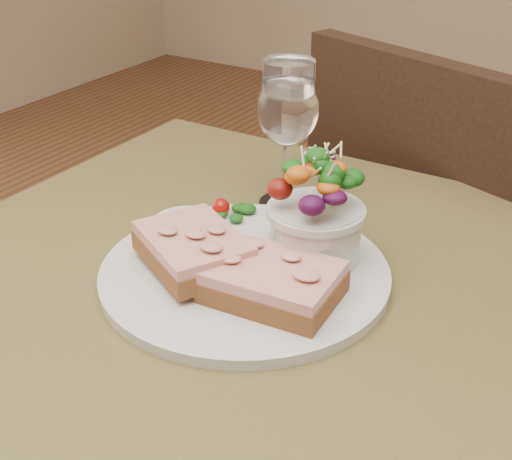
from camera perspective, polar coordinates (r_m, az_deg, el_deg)
The scene contains 9 objects.
cafe_table at distance 0.80m, azimuth -0.42°, elevation -11.66°, with size 0.80×0.80×0.75m.
chair_far at distance 1.45m, azimuth 14.96°, elevation -9.58°, with size 0.54×0.54×0.90m.
dinner_plate at distance 0.77m, azimuth -0.91°, elevation -3.47°, with size 0.31×0.31×0.01m, color silver.
sandwich_front at distance 0.71m, azimuth 1.35°, elevation -4.16°, with size 0.13×0.10×0.03m.
sandwich_back at distance 0.75m, azimuth -5.06°, elevation -1.48°, with size 0.15×0.14×0.03m.
ramekin at distance 0.79m, azimuth -5.58°, elevation -0.27°, with size 0.07×0.07×0.04m.
salad_bowl at distance 0.76m, azimuth 4.84°, elevation 1.71°, with size 0.10×0.10×0.13m.
garnish at distance 0.87m, azimuth -2.06°, elevation 1.65°, with size 0.05×0.04×0.02m.
wine_glass at distance 0.88m, azimuth 2.56°, elevation 9.27°, with size 0.08×0.08×0.18m.
Camera 1 is at (0.32, -0.52, 1.16)m, focal length 50.00 mm.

